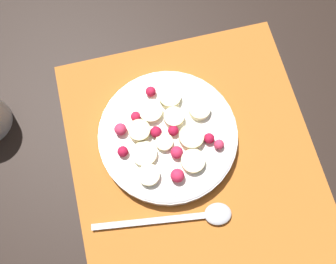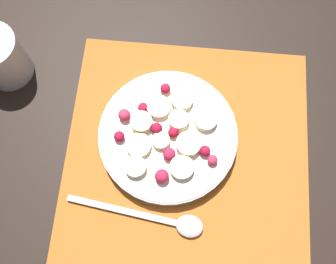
% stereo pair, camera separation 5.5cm
% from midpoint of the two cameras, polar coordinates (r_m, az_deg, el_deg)
% --- Properties ---
extents(ground_plane, '(3.00, 3.00, 0.00)m').
position_cam_midpoint_polar(ground_plane, '(0.57, 1.93, -7.07)').
color(ground_plane, black).
extents(placemat, '(0.46, 0.37, 0.01)m').
position_cam_midpoint_polar(placemat, '(0.57, 1.94, -7.01)').
color(placemat, '#B26023').
rests_on(placemat, ground_plane).
extents(fruit_bowl, '(0.21, 0.21, 0.04)m').
position_cam_midpoint_polar(fruit_bowl, '(0.56, -2.77, -0.95)').
color(fruit_bowl, white).
rests_on(fruit_bowl, placemat).
extents(spoon, '(0.05, 0.20, 0.01)m').
position_cam_midpoint_polar(spoon, '(0.55, 0.85, -13.23)').
color(spoon, '#B2B2B7').
rests_on(spoon, placemat).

